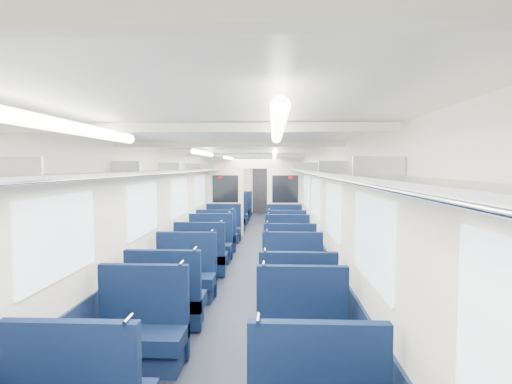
# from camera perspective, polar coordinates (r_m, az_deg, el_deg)

# --- Properties ---
(floor) EXTENTS (2.80, 18.00, 0.01)m
(floor) POSITION_cam_1_polar(r_m,az_deg,el_deg) (8.93, -0.99, -9.65)
(floor) COLOR black
(floor) RESTS_ON ground
(ceiling) EXTENTS (2.80, 18.00, 0.01)m
(ceiling) POSITION_cam_1_polar(r_m,az_deg,el_deg) (8.70, -1.01, 5.59)
(ceiling) COLOR white
(ceiling) RESTS_ON wall_left
(wall_left) EXTENTS (0.02, 18.00, 2.35)m
(wall_left) POSITION_cam_1_polar(r_m,az_deg,el_deg) (8.93, -10.01, -2.06)
(wall_left) COLOR silver
(wall_left) RESTS_ON floor
(dado_left) EXTENTS (0.03, 17.90, 0.70)m
(dado_left) POSITION_cam_1_polar(r_m,az_deg,el_deg) (9.05, -9.86, -7.27)
(dado_left) COLOR #0F1A34
(dado_left) RESTS_ON floor
(wall_right) EXTENTS (0.02, 18.00, 2.35)m
(wall_right) POSITION_cam_1_polar(r_m,az_deg,el_deg) (8.77, 8.18, -2.15)
(wall_right) COLOR silver
(wall_right) RESTS_ON floor
(dado_right) EXTENTS (0.03, 17.90, 0.70)m
(dado_right) POSITION_cam_1_polar(r_m,az_deg,el_deg) (8.88, 8.03, -7.45)
(dado_right) COLOR #0F1A34
(dado_right) RESTS_ON floor
(wall_far) EXTENTS (2.80, 0.02, 2.35)m
(wall_far) POSITION_cam_1_polar(r_m,az_deg,el_deg) (17.71, 0.76, 0.79)
(wall_far) COLOR silver
(wall_far) RESTS_ON floor
(luggage_rack_left) EXTENTS (0.36, 17.40, 0.18)m
(luggage_rack_left) POSITION_cam_1_polar(r_m,az_deg,el_deg) (8.85, -8.88, 3.08)
(luggage_rack_left) COLOR #B2B5BA
(luggage_rack_left) RESTS_ON wall_left
(luggage_rack_right) EXTENTS (0.36, 17.40, 0.18)m
(luggage_rack_right) POSITION_cam_1_polar(r_m,az_deg,el_deg) (8.70, 7.00, 3.09)
(luggage_rack_right) COLOR #B2B5BA
(luggage_rack_right) RESTS_ON wall_right
(windows) EXTENTS (2.78, 15.60, 0.75)m
(windows) POSITION_cam_1_polar(r_m,az_deg,el_deg) (8.26, -1.20, -0.76)
(windows) COLOR white
(windows) RESTS_ON wall_left
(ceiling_fittings) EXTENTS (2.70, 16.06, 0.11)m
(ceiling_fittings) POSITION_cam_1_polar(r_m,az_deg,el_deg) (8.44, -1.12, 5.24)
(ceiling_fittings) COLOR silver
(ceiling_fittings) RESTS_ON ceiling
(end_door) EXTENTS (0.75, 0.06, 2.00)m
(end_door) POSITION_cam_1_polar(r_m,az_deg,el_deg) (17.66, 0.75, 0.22)
(end_door) COLOR black
(end_door) RESTS_ON floor
(bulkhead) EXTENTS (2.80, 0.10, 2.35)m
(bulkhead) POSITION_cam_1_polar(r_m,az_deg,el_deg) (11.77, -0.11, -0.36)
(bulkhead) COLOR silver
(bulkhead) RESTS_ON floor
(seat_6) EXTENTS (0.95, 0.52, 1.06)m
(seat_6) POSITION_cam_1_polar(r_m,az_deg,el_deg) (4.52, -16.09, -18.96)
(seat_6) COLOR #0D1C3F
(seat_6) RESTS_ON floor
(seat_7) EXTENTS (0.95, 0.52, 1.06)m
(seat_7) POSITION_cam_1_polar(r_m,az_deg,el_deg) (4.33, 6.67, -19.87)
(seat_7) COLOR #0D1C3F
(seat_7) RESTS_ON floor
(seat_8) EXTENTS (0.95, 0.52, 1.06)m
(seat_8) POSITION_cam_1_polar(r_m,az_deg,el_deg) (5.40, -12.66, -15.10)
(seat_8) COLOR #0D1C3F
(seat_8) RESTS_ON floor
(seat_9) EXTENTS (0.95, 0.52, 1.06)m
(seat_9) POSITION_cam_1_polar(r_m,az_deg,el_deg) (5.20, 5.89, -15.79)
(seat_9) COLOR #0D1C3F
(seat_9) RESTS_ON floor
(seat_10) EXTENTS (0.95, 0.52, 1.06)m
(seat_10) POSITION_cam_1_polar(r_m,az_deg,el_deg) (6.42, -10.05, -12.02)
(seat_10) COLOR #0D1C3F
(seat_10) RESTS_ON floor
(seat_11) EXTENTS (0.95, 0.52, 1.06)m
(seat_11) POSITION_cam_1_polar(r_m,az_deg,el_deg) (6.35, 5.23, -12.16)
(seat_11) COLOR #0D1C3F
(seat_11) RESTS_ON floor
(seat_12) EXTENTS (0.95, 0.52, 1.06)m
(seat_12) POSITION_cam_1_polar(r_m,az_deg,el_deg) (7.71, -7.83, -9.34)
(seat_12) COLOR #0D1C3F
(seat_12) RESTS_ON floor
(seat_13) EXTENTS (0.95, 0.52, 1.06)m
(seat_13) POSITION_cam_1_polar(r_m,az_deg,el_deg) (7.50, 4.78, -9.69)
(seat_13) COLOR #0D1C3F
(seat_13) RESTS_ON floor
(seat_14) EXTENTS (0.95, 0.52, 1.06)m
(seat_14) POSITION_cam_1_polar(r_m,az_deg,el_deg) (8.77, -6.54, -7.75)
(seat_14) COLOR #0D1C3F
(seat_14) RESTS_ON floor
(seat_15) EXTENTS (0.95, 0.52, 1.06)m
(seat_15) POSITION_cam_1_polar(r_m,az_deg,el_deg) (8.58, 4.49, -7.99)
(seat_15) COLOR #0D1C3F
(seat_15) RESTS_ON floor
(seat_16) EXTENTS (0.95, 0.52, 1.06)m
(seat_16) POSITION_cam_1_polar(r_m,az_deg,el_deg) (9.78, -5.58, -6.55)
(seat_16) COLOR #0D1C3F
(seat_16) RESTS_ON floor
(seat_17) EXTENTS (0.95, 0.52, 1.06)m
(seat_17) POSITION_cam_1_polar(r_m,az_deg,el_deg) (9.65, 4.25, -6.68)
(seat_17) COLOR #0D1C3F
(seat_17) RESTS_ON floor
(seat_18) EXTENTS (0.95, 0.52, 1.06)m
(seat_18) POSITION_cam_1_polar(r_m,az_deg,el_deg) (10.99, -4.68, -5.42)
(seat_18) COLOR #0D1C3F
(seat_18) RESTS_ON floor
(seat_19) EXTENTS (0.95, 0.52, 1.06)m
(seat_19) POSITION_cam_1_polar(r_m,az_deg,el_deg) (10.84, 4.06, -5.54)
(seat_19) COLOR #0D1C3F
(seat_19) RESTS_ON floor
(seat_20) EXTENTS (0.95, 0.52, 1.06)m
(seat_20) POSITION_cam_1_polar(r_m,az_deg,el_deg) (12.92, -3.59, -4.05)
(seat_20) COLOR #0D1C3F
(seat_20) RESTS_ON floor
(seat_21) EXTENTS (0.95, 0.52, 1.06)m
(seat_21) POSITION_cam_1_polar(r_m,az_deg,el_deg) (12.92, 3.80, -4.05)
(seat_21) COLOR #0D1C3F
(seat_21) RESTS_ON floor
(seat_22) EXTENTS (0.95, 0.52, 1.06)m
(seat_22) POSITION_cam_1_polar(r_m,az_deg,el_deg) (14.14, -3.06, -3.38)
(seat_22) COLOR #0D1C3F
(seat_22) RESTS_ON floor
(seat_23) EXTENTS (0.95, 0.52, 1.06)m
(seat_23) POSITION_cam_1_polar(r_m,az_deg,el_deg) (13.99, 3.69, -3.46)
(seat_23) COLOR #0D1C3F
(seat_23) RESTS_ON floor
(seat_24) EXTENTS (0.95, 0.52, 1.06)m
(seat_24) POSITION_cam_1_polar(r_m,az_deg,el_deg) (15.33, -2.63, -2.84)
(seat_24) COLOR #0D1C3F
(seat_24) RESTS_ON floor
(seat_25) EXTENTS (0.95, 0.52, 1.06)m
(seat_25) POSITION_cam_1_polar(r_m,az_deg,el_deg) (15.22, 3.60, -2.89)
(seat_25) COLOR #0D1C3F
(seat_25) RESTS_ON floor
(seat_26) EXTENTS (0.95, 0.52, 1.06)m
(seat_26) POSITION_cam_1_polar(r_m,az_deg,el_deg) (16.49, -2.27, -2.38)
(seat_26) COLOR #0D1C3F
(seat_26) RESTS_ON floor
(seat_27) EXTENTS (0.95, 0.52, 1.06)m
(seat_27) POSITION_cam_1_polar(r_m,az_deg,el_deg) (16.38, 3.51, -2.43)
(seat_27) COLOR #0D1C3F
(seat_27) RESTS_ON floor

